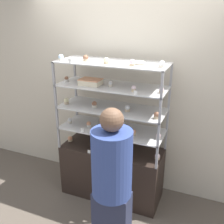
% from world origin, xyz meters
% --- Properties ---
extents(ground_plane, '(20.00, 20.00, 0.00)m').
position_xyz_m(ground_plane, '(0.00, 0.00, 0.00)').
color(ground_plane, brown).
extents(back_wall, '(8.00, 0.05, 2.60)m').
position_xyz_m(back_wall, '(0.00, 0.39, 1.30)').
color(back_wall, beige).
rests_on(back_wall, ground_plane).
extents(display_base, '(1.26, 0.49, 0.69)m').
position_xyz_m(display_base, '(0.00, 0.00, 0.34)').
color(display_base, black).
rests_on(display_base, ground_plane).
extents(display_riser_lower, '(1.26, 0.49, 0.27)m').
position_xyz_m(display_riser_lower, '(0.00, 0.00, 0.94)').
color(display_riser_lower, '#99999E').
rests_on(display_riser_lower, display_base).
extents(display_riser_middle, '(1.26, 0.49, 0.27)m').
position_xyz_m(display_riser_middle, '(0.00, 0.00, 1.21)').
color(display_riser_middle, '#99999E').
rests_on(display_riser_middle, display_riser_lower).
extents(display_riser_upper, '(1.26, 0.49, 0.27)m').
position_xyz_m(display_riser_upper, '(0.00, 0.00, 1.48)').
color(display_riser_upper, '#99999E').
rests_on(display_riser_upper, display_riser_middle).
extents(display_riser_top, '(1.26, 0.49, 0.27)m').
position_xyz_m(display_riser_top, '(0.00, 0.00, 1.75)').
color(display_riser_top, '#99999E').
rests_on(display_riser_top, display_riser_upper).
extents(layer_cake_centerpiece, '(0.18, 0.18, 0.12)m').
position_xyz_m(layer_cake_centerpiece, '(0.04, 0.00, 0.74)').
color(layer_cake_centerpiece, beige).
rests_on(layer_cake_centerpiece, display_base).
extents(sheet_cake_frosted, '(0.25, 0.18, 0.07)m').
position_xyz_m(sheet_cake_frosted, '(-0.24, -0.06, 1.53)').
color(sheet_cake_frosted, beige).
rests_on(sheet_cake_frosted, display_riser_upper).
extents(cupcake_0, '(0.06, 0.06, 0.07)m').
position_xyz_m(cupcake_0, '(-0.58, -0.04, 0.72)').
color(cupcake_0, '#CCB28C').
rests_on(cupcake_0, display_base).
extents(cupcake_1, '(0.06, 0.06, 0.07)m').
position_xyz_m(cupcake_1, '(-0.20, -0.08, 0.72)').
color(cupcake_1, white).
rests_on(cupcake_1, display_base).
extents(cupcake_2, '(0.06, 0.06, 0.07)m').
position_xyz_m(cupcake_2, '(0.18, -0.12, 0.72)').
color(cupcake_2, white).
rests_on(cupcake_2, display_base).
extents(cupcake_3, '(0.06, 0.06, 0.07)m').
position_xyz_m(cupcake_3, '(0.59, -0.04, 0.72)').
color(cupcake_3, '#CCB28C').
rests_on(cupcake_3, display_base).
extents(price_tag_0, '(0.04, 0.00, 0.04)m').
position_xyz_m(price_tag_0, '(-0.21, -0.23, 0.71)').
color(price_tag_0, white).
rests_on(price_tag_0, display_base).
extents(cupcake_4, '(0.05, 0.05, 0.07)m').
position_xyz_m(cupcake_4, '(-0.56, -0.05, 0.99)').
color(cupcake_4, beige).
rests_on(cupcake_4, display_riser_lower).
extents(cupcake_5, '(0.05, 0.05, 0.07)m').
position_xyz_m(cupcake_5, '(-0.28, -0.06, 0.99)').
color(cupcake_5, white).
rests_on(cupcake_5, display_riser_lower).
extents(cupcake_6, '(0.05, 0.05, 0.07)m').
position_xyz_m(cupcake_6, '(0.00, -0.13, 0.99)').
color(cupcake_6, '#CCB28C').
rests_on(cupcake_6, display_riser_lower).
extents(cupcake_7, '(0.05, 0.05, 0.07)m').
position_xyz_m(cupcake_7, '(0.30, -0.07, 0.99)').
color(cupcake_7, '#CCB28C').
rests_on(cupcake_7, display_riser_lower).
extents(cupcake_8, '(0.05, 0.05, 0.07)m').
position_xyz_m(cupcake_8, '(0.58, -0.06, 0.99)').
color(cupcake_8, white).
rests_on(cupcake_8, display_riser_lower).
extents(price_tag_1, '(0.04, 0.00, 0.04)m').
position_xyz_m(price_tag_1, '(-0.29, -0.23, 0.98)').
color(price_tag_1, white).
rests_on(price_tag_1, display_riser_lower).
extents(cupcake_9, '(0.06, 0.06, 0.08)m').
position_xyz_m(cupcake_9, '(-0.57, -0.09, 1.26)').
color(cupcake_9, '#CCB28C').
rests_on(cupcake_9, display_riser_middle).
extents(cupcake_10, '(0.06, 0.06, 0.08)m').
position_xyz_m(cupcake_10, '(-0.20, -0.06, 1.26)').
color(cupcake_10, beige).
rests_on(cupcake_10, display_riser_middle).
extents(cupcake_11, '(0.06, 0.06, 0.08)m').
position_xyz_m(cupcake_11, '(0.21, -0.04, 1.26)').
color(cupcake_11, '#CCB28C').
rests_on(cupcake_11, display_riser_middle).
extents(cupcake_12, '(0.06, 0.06, 0.08)m').
position_xyz_m(cupcake_12, '(0.56, -0.12, 1.26)').
color(cupcake_12, '#CCB28C').
rests_on(cupcake_12, display_riser_middle).
extents(price_tag_2, '(0.04, 0.00, 0.04)m').
position_xyz_m(price_tag_2, '(0.02, -0.23, 1.25)').
color(price_tag_2, white).
rests_on(price_tag_2, display_riser_middle).
extents(cupcake_13, '(0.05, 0.05, 0.06)m').
position_xyz_m(cupcake_13, '(-0.58, -0.04, 1.53)').
color(cupcake_13, white).
rests_on(cupcake_13, display_riser_upper).
extents(cupcake_14, '(0.05, 0.05, 0.06)m').
position_xyz_m(cupcake_14, '(-0.00, -0.05, 1.53)').
color(cupcake_14, beige).
rests_on(cupcake_14, display_riser_upper).
extents(cupcake_15, '(0.05, 0.05, 0.06)m').
position_xyz_m(cupcake_15, '(0.30, -0.12, 1.53)').
color(cupcake_15, '#CCB28C').
rests_on(cupcake_15, display_riser_upper).
extents(cupcake_16, '(0.05, 0.05, 0.06)m').
position_xyz_m(cupcake_16, '(0.58, -0.07, 1.53)').
color(cupcake_16, '#CCB28C').
rests_on(cupcake_16, display_riser_upper).
extents(price_tag_3, '(0.04, 0.00, 0.04)m').
position_xyz_m(price_tag_3, '(0.35, -0.23, 1.52)').
color(price_tag_3, white).
rests_on(price_tag_3, display_riser_upper).
extents(cupcake_17, '(0.06, 0.06, 0.07)m').
position_xyz_m(cupcake_17, '(-0.57, -0.13, 1.80)').
color(cupcake_17, beige).
rests_on(cupcake_17, display_riser_top).
extents(cupcake_18, '(0.06, 0.06, 0.07)m').
position_xyz_m(cupcake_18, '(-0.29, -0.06, 1.80)').
color(cupcake_18, '#CCB28C').
rests_on(cupcake_18, display_riser_top).
extents(cupcake_19, '(0.06, 0.06, 0.07)m').
position_xyz_m(cupcake_19, '(-0.01, -0.13, 1.80)').
color(cupcake_19, '#CCB28C').
rests_on(cupcake_19, display_riser_top).
extents(cupcake_20, '(0.06, 0.06, 0.07)m').
position_xyz_m(cupcake_20, '(0.28, -0.12, 1.80)').
color(cupcake_20, '#CCB28C').
rests_on(cupcake_20, display_riser_top).
extents(cupcake_21, '(0.06, 0.06, 0.07)m').
position_xyz_m(cupcake_21, '(0.57, -0.08, 1.80)').
color(cupcake_21, beige).
rests_on(cupcake_21, display_riser_top).
extents(price_tag_4, '(0.04, 0.00, 0.04)m').
position_xyz_m(price_tag_4, '(-0.40, -0.23, 1.79)').
color(price_tag_4, white).
rests_on(price_tag_4, display_riser_top).
extents(donut_glazed, '(0.12, 0.12, 0.03)m').
position_xyz_m(donut_glazed, '(0.32, -0.00, 1.78)').
color(donut_glazed, '#EFE5CC').
rests_on(donut_glazed, display_riser_top).
extents(customer_figure, '(0.36, 0.36, 1.56)m').
position_xyz_m(customer_figure, '(0.35, -0.84, 0.83)').
color(customer_figure, '#282D47').
rests_on(customer_figure, ground_plane).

